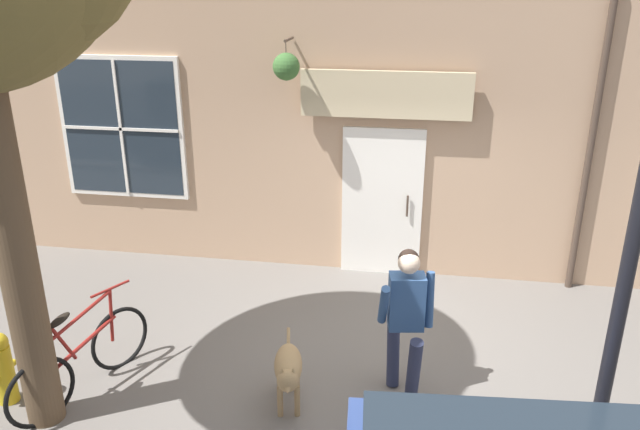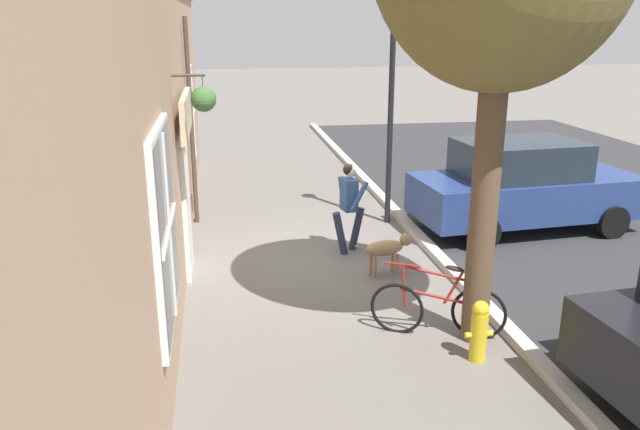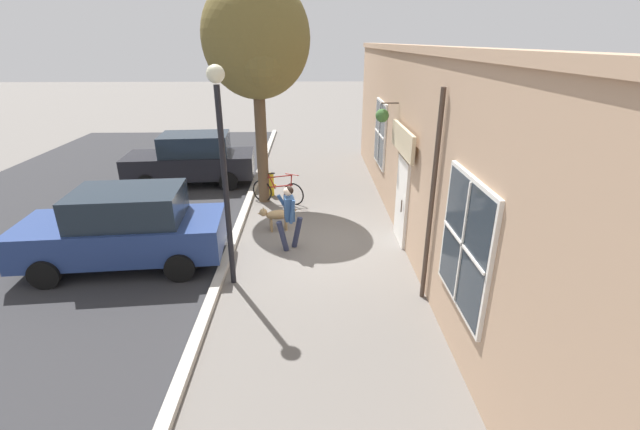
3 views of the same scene
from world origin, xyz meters
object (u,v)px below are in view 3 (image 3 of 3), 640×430
pedestrian_walking (289,213)px  parked_car_nearest_curb (192,159)px  dog_on_leash (276,215)px  parked_car_mid_block (125,228)px  fire_hydrant (271,184)px  street_tree_by_curb (257,42)px  street_lamp (222,147)px  leaning_bicycle (278,191)px

pedestrian_walking → parked_car_nearest_curb: size_ratio=0.36×
dog_on_leash → parked_car_mid_block: (3.16, 1.76, 0.44)m
fire_hydrant → dog_on_leash: bearing=97.3°
street_tree_by_curb → parked_car_nearest_curb: 4.98m
fire_hydrant → street_lamp: bearing=86.3°
fire_hydrant → street_tree_by_curb: bearing=75.4°
pedestrian_walking → dog_on_leash: pedestrian_walking is taller
dog_on_leash → parked_car_nearest_curb: bearing=-52.3°
dog_on_leash → leaning_bicycle: size_ratio=0.64×
leaning_bicycle → parked_car_mid_block: size_ratio=0.37×
leaning_bicycle → parked_car_nearest_curb: parked_car_nearest_curb is taller
parked_car_nearest_curb → pedestrian_walking: bearing=124.6°
street_tree_by_curb → parked_car_mid_block: (2.64, 3.96, -3.76)m
street_tree_by_curb → leaning_bicycle: size_ratio=3.90×
parked_car_mid_block → street_lamp: (-2.45, 0.85, 1.99)m
street_lamp → fire_hydrant: (-0.35, -5.40, -2.47)m
pedestrian_walking → street_tree_by_curb: size_ratio=0.25×
dog_on_leash → parked_car_mid_block: size_ratio=0.24×
parked_car_mid_block → street_lamp: size_ratio=1.03×
parked_car_mid_block → pedestrian_walking: bearing=-169.3°
street_tree_by_curb → parked_car_nearest_curb: (2.66, -1.90, -3.76)m
dog_on_leash → street_tree_by_curb: bearing=-76.9°
dog_on_leash → parked_car_nearest_curb: size_ratio=0.24×
parked_car_nearest_curb → street_lamp: 7.42m
parked_car_nearest_curb → street_lamp: size_ratio=1.03×
parked_car_mid_block → street_tree_by_curb: bearing=-123.7°
parked_car_nearest_curb → fire_hydrant: 3.14m
dog_on_leash → parked_car_mid_block: bearing=29.2°
pedestrian_walking → street_lamp: bearing=53.7°
pedestrian_walking → street_tree_by_curb: street_tree_by_curb is taller
pedestrian_walking → dog_on_leash: (0.41, -1.09, -0.50)m
street_tree_by_curb → fire_hydrant: (-0.15, -0.59, -4.24)m
dog_on_leash → parked_car_nearest_curb: (3.17, -4.10, 0.44)m
leaning_bicycle → parked_car_mid_block: 4.95m
parked_car_nearest_curb → parked_car_mid_block: 5.86m
dog_on_leash → leaning_bicycle: bearing=-87.6°
parked_car_nearest_curb → fire_hydrant: (-2.81, 1.31, -0.48)m
pedestrian_walking → dog_on_leash: bearing=-69.1°
leaning_bicycle → parked_car_nearest_curb: bearing=-33.1°
fire_hydrant → parked_car_mid_block: bearing=58.4°
dog_on_leash → fire_hydrant: (0.36, -2.79, -0.05)m
street_lamp → street_tree_by_curb: bearing=-92.3°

